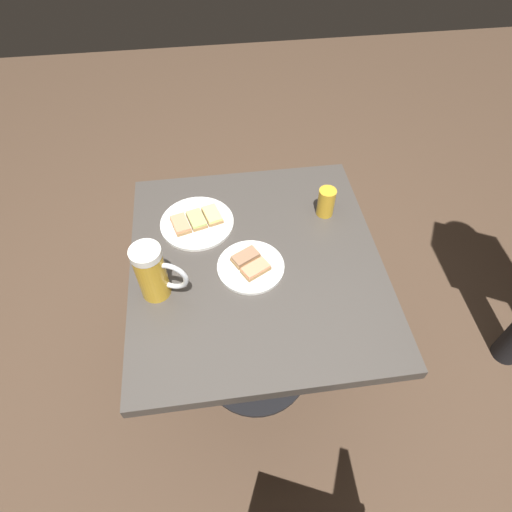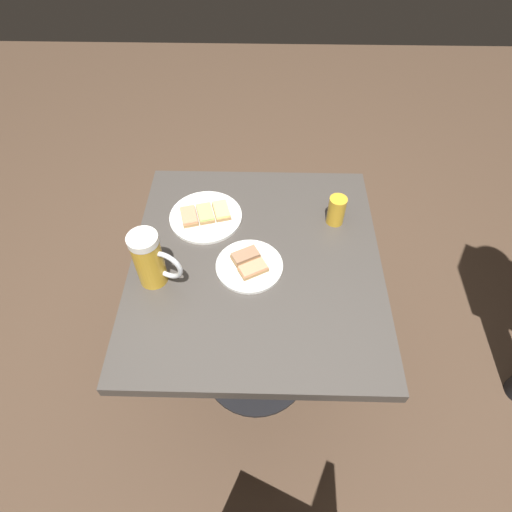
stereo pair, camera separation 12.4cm
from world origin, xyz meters
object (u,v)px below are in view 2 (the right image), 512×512
(plate_far, at_px, (249,265))
(beer_glass_small, at_px, (336,210))
(plate_near, at_px, (206,216))
(beer_mug, at_px, (150,260))

(plate_far, height_order, beer_glass_small, beer_glass_small)
(plate_far, bearing_deg, plate_near, 126.50)
(plate_far, relative_size, beer_glass_small, 2.03)
(beer_glass_small, bearing_deg, plate_near, 179.16)
(plate_far, xyz_separation_m, beer_mug, (-0.26, -0.05, 0.08))
(plate_near, relative_size, beer_glass_small, 2.40)
(plate_near, relative_size, beer_mug, 1.31)
(beer_mug, bearing_deg, plate_far, 10.81)
(beer_mug, bearing_deg, beer_glass_small, 24.58)
(plate_near, height_order, beer_glass_small, beer_glass_small)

